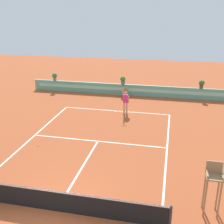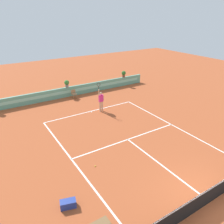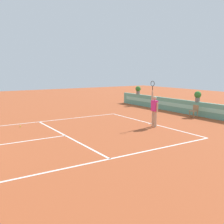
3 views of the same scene
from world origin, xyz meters
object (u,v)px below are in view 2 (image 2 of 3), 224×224
(potted_plant_centre, at_px, (67,83))
(potted_plant_far_right, at_px, (124,74))
(ball_kid_chair, at_px, (74,93))
(tennis_ball_near_baseline, at_px, (95,166))
(tennis_player, at_px, (101,100))
(gear_bag, at_px, (68,204))

(potted_plant_centre, bearing_deg, potted_plant_far_right, 0.00)
(ball_kid_chair, xyz_separation_m, potted_plant_far_right, (6.52, 0.73, 0.93))
(ball_kid_chair, distance_m, tennis_ball_near_baseline, 11.14)
(tennis_ball_near_baseline, distance_m, potted_plant_far_right, 15.10)
(tennis_player, height_order, potted_plant_centre, tennis_player)
(potted_plant_far_right, bearing_deg, gear_bag, -132.79)
(tennis_ball_near_baseline, height_order, potted_plant_far_right, potted_plant_far_right)
(tennis_player, bearing_deg, potted_plant_far_right, 40.34)
(ball_kid_chair, distance_m, potted_plant_centre, 1.25)
(ball_kid_chair, relative_size, tennis_player, 0.33)
(tennis_player, bearing_deg, gear_bag, -127.78)
(ball_kid_chair, xyz_separation_m, tennis_ball_near_baseline, (-3.34, -10.61, -0.44))
(ball_kid_chair, bearing_deg, gear_bag, -114.54)
(gear_bag, height_order, potted_plant_far_right, potted_plant_far_right)
(potted_plant_centre, xyz_separation_m, potted_plant_far_right, (6.91, 0.00, 0.00))
(potted_plant_far_right, bearing_deg, ball_kid_chair, -173.60)
(tennis_player, height_order, potted_plant_far_right, tennis_player)
(gear_bag, relative_size, tennis_ball_near_baseline, 10.29)
(gear_bag, relative_size, potted_plant_centre, 0.97)
(tennis_player, height_order, tennis_ball_near_baseline, tennis_player)
(tennis_ball_near_baseline, bearing_deg, potted_plant_centre, 75.40)
(ball_kid_chair, xyz_separation_m, tennis_player, (0.71, -4.21, 0.57))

